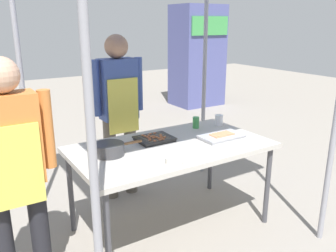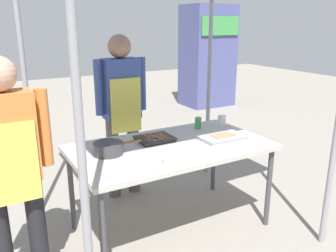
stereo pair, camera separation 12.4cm
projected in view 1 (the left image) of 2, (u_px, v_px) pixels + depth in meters
ground_plane at (171, 226)px, 3.08m from camera, size 18.00×18.00×0.00m
stall_table at (171, 151)px, 2.88m from camera, size 1.60×0.90×0.75m
tray_grilled_sausages at (222, 136)px, 3.02m from camera, size 0.39×0.22×0.05m
tray_meat_skewers at (154, 139)px, 2.96m from camera, size 0.30×0.24×0.04m
cooking_wok at (110, 149)px, 2.64m from camera, size 0.39×0.23×0.09m
condiment_bowl at (174, 160)px, 2.49m from camera, size 0.13×0.13×0.05m
drink_cup_near_edge at (219, 120)px, 3.40m from camera, size 0.08×0.08×0.10m
drink_cup_by_wok at (196, 123)px, 3.31m from camera, size 0.06×0.06×0.11m
vendor_woman at (119, 104)px, 3.38m from camera, size 0.52×0.23×1.61m
customer_nearby at (12, 163)px, 2.10m from camera, size 0.52×0.23×1.54m
neighbor_stall_left at (197, 56)px, 7.34m from camera, size 0.97×0.79×2.05m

